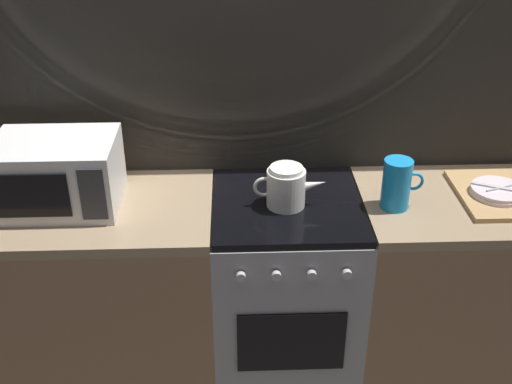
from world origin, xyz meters
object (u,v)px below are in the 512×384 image
(pitcher, at_px, (397,184))
(dish_pile, at_px, (497,193))
(kettle, at_px, (286,187))
(stove_unit, at_px, (285,293))
(microwave, at_px, (57,174))

(pitcher, xyz_separation_m, dish_pile, (0.42, 0.06, -0.08))
(kettle, bearing_deg, stove_unit, 63.68)
(dish_pile, bearing_deg, pitcher, -172.42)
(pitcher, height_order, dish_pile, pitcher)
(kettle, height_order, pitcher, pitcher)
(stove_unit, height_order, pitcher, pitcher)
(stove_unit, distance_m, pitcher, 0.69)
(stove_unit, relative_size, microwave, 1.96)
(microwave, distance_m, pitcher, 1.30)
(microwave, height_order, pitcher, microwave)
(microwave, bearing_deg, dish_pile, -0.44)
(stove_unit, relative_size, pitcher, 4.50)
(microwave, distance_m, dish_pile, 1.72)
(kettle, distance_m, pitcher, 0.42)
(microwave, relative_size, dish_pile, 1.15)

